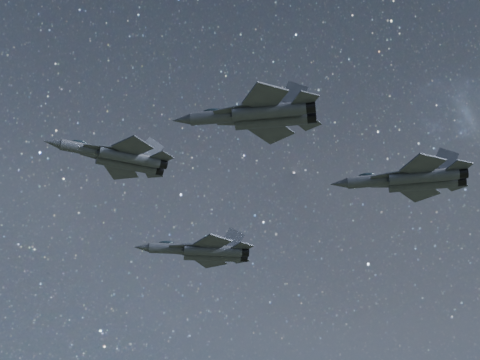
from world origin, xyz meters
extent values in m
cylinder|color=#353842|center=(-16.73, -0.18, 149.85)|extent=(6.66, 2.90, 1.37)
cone|color=#353842|center=(-20.83, -1.19, 149.85)|extent=(2.35, 1.70, 1.23)
ellipsoid|color=#1B2830|center=(-17.75, -0.43, 150.51)|extent=(2.26, 1.40, 0.68)
cube|color=#353842|center=(-12.28, 0.92, 149.80)|extent=(7.33, 3.02, 1.15)
cylinder|color=#353842|center=(-11.73, 0.15, 149.41)|extent=(7.51, 3.11, 1.37)
cylinder|color=#353842|center=(-12.15, 1.86, 149.41)|extent=(7.51, 3.11, 1.37)
cylinder|color=black|center=(-7.79, 1.12, 149.41)|extent=(1.42, 1.51, 1.27)
cylinder|color=black|center=(-8.22, 2.83, 149.41)|extent=(1.42, 1.51, 1.27)
cube|color=#353842|center=(-14.90, -0.95, 149.74)|extent=(4.62, 1.20, 0.11)
cube|color=#353842|center=(-15.47, 1.36, 149.74)|extent=(4.56, 2.81, 0.11)
cube|color=#353842|center=(-11.39, -1.94, 149.58)|extent=(5.05, 5.04, 0.18)
cube|color=#353842|center=(-12.83, 3.87, 149.58)|extent=(4.36, 4.64, 0.18)
cube|color=#353842|center=(-7.86, -0.07, 149.58)|extent=(2.99, 2.99, 0.13)
cube|color=#353842|center=(-8.83, 3.86, 149.58)|extent=(2.56, 2.68, 0.13)
cube|color=#353842|center=(-9.19, 0.55, 151.08)|extent=(3.05, 0.63, 3.14)
cube|color=#353842|center=(-9.72, 2.69, 151.08)|extent=(2.95, 1.11, 3.14)
cylinder|color=#353842|center=(-5.14, 22.33, 147.40)|extent=(7.58, 1.87, 1.59)
cone|color=#353842|center=(-10.01, 22.52, 147.40)|extent=(2.49, 1.52, 1.42)
ellipsoid|color=#1B2830|center=(-6.36, 22.38, 148.17)|extent=(2.46, 1.16, 0.78)
cube|color=#353842|center=(0.15, 22.13, 147.35)|extent=(8.39, 1.85, 1.32)
cylinder|color=#353842|center=(0.52, 21.10, 146.90)|extent=(8.60, 1.91, 1.59)
cylinder|color=#353842|center=(0.59, 23.13, 146.90)|extent=(8.60, 1.91, 1.59)
cylinder|color=black|center=(5.19, 20.92, 146.90)|extent=(1.38, 1.51, 1.46)
cylinder|color=black|center=(5.27, 22.95, 146.90)|extent=(1.38, 1.51, 1.46)
cube|color=#353842|center=(-3.36, 20.89, 147.28)|extent=(5.40, 2.30, 0.12)
cube|color=#353842|center=(-3.25, 23.63, 147.28)|extent=(5.40, 1.91, 0.12)
cube|color=#353842|center=(0.22, 18.67, 147.10)|extent=(5.53, 5.72, 0.20)
cube|color=#353842|center=(0.48, 25.58, 147.10)|extent=(5.65, 5.79, 0.20)
cube|color=#353842|center=(4.73, 19.61, 147.10)|extent=(3.25, 3.34, 0.15)
cube|color=#353842|center=(4.91, 24.29, 147.10)|extent=(3.33, 3.40, 0.15)
cube|color=#353842|center=(3.45, 20.73, 148.83)|extent=(3.53, 0.58, 3.62)
cube|color=#353842|center=(3.55, 23.27, 148.83)|extent=(3.54, 0.49, 3.62)
cylinder|color=#353842|center=(-1.82, -12.25, 147.70)|extent=(6.84, 3.23, 1.41)
cone|color=#353842|center=(-6.00, -11.03, 147.70)|extent=(2.44, 1.83, 1.27)
ellipsoid|color=#1B2830|center=(-2.86, -11.94, 148.38)|extent=(2.34, 1.52, 0.70)
cube|color=#353842|center=(2.71, -13.56, 147.66)|extent=(7.52, 3.38, 1.18)
cylinder|color=#353842|center=(2.81, -14.53, 147.25)|extent=(7.71, 3.48, 1.41)
cylinder|color=#353842|center=(3.31, -12.79, 147.25)|extent=(7.71, 3.48, 1.41)
cylinder|color=black|center=(6.81, -15.70, 147.25)|extent=(1.50, 1.58, 1.31)
cylinder|color=black|center=(7.32, -13.96, 147.25)|extent=(1.50, 1.58, 1.31)
cube|color=#353842|center=(-0.59, -13.88, 147.60)|extent=(4.65, 3.04, 0.11)
cube|color=#353842|center=(0.09, -11.53, 147.60)|extent=(4.79, 1.42, 0.11)
cube|color=#353842|center=(2.02, -16.57, 147.43)|extent=(4.38, 4.69, 0.18)
cube|color=#353842|center=(3.74, -10.65, 147.43)|extent=(5.20, 5.17, 0.18)
cube|color=#353842|center=(6.13, -16.73, 147.43)|extent=(2.57, 2.70, 0.14)
cube|color=#353842|center=(7.30, -12.72, 147.43)|extent=(3.08, 3.07, 0.14)
cube|color=#353842|center=(5.27, -15.49, 148.97)|extent=(3.00, 1.26, 3.23)
cube|color=#353842|center=(5.90, -13.31, 148.97)|extent=(3.12, 0.77, 3.23)
cylinder|color=#353842|center=(20.20, 2.86, 150.09)|extent=(7.76, 3.85, 1.61)
cone|color=#353842|center=(15.48, 4.37, 150.09)|extent=(2.80, 2.13, 1.44)
ellipsoid|color=#1B2830|center=(19.02, 3.24, 150.86)|extent=(2.67, 1.78, 0.79)
cube|color=#353842|center=(25.31, 1.24, 150.04)|extent=(8.53, 4.04, 1.34)
cylinder|color=#353842|center=(25.39, 0.13, 149.57)|extent=(8.74, 4.16, 1.61)
cylinder|color=#353842|center=(26.01, 2.09, 149.57)|extent=(8.74, 4.16, 1.61)
cylinder|color=black|center=(29.91, -1.31, 149.57)|extent=(1.73, 1.82, 1.49)
cylinder|color=black|center=(30.53, 0.65, 149.57)|extent=(1.73, 1.82, 1.49)
cube|color=#353842|center=(21.54, 0.97, 149.97)|extent=(5.25, 3.57, 0.12)
cube|color=#353842|center=(22.39, 3.63, 149.97)|extent=(5.46, 1.75, 0.12)
cube|color=#353842|center=(24.44, -2.17, 149.78)|extent=(4.89, 5.27, 0.21)
cube|color=#353842|center=(26.57, 4.51, 149.78)|extent=(5.92, 5.86, 0.21)
cube|color=#353842|center=(29.11, -2.47, 149.78)|extent=(2.87, 3.03, 0.15)
cube|color=#353842|center=(30.55, 2.05, 149.78)|extent=(3.50, 3.49, 0.15)
cube|color=#353842|center=(28.16, -1.03, 151.53)|extent=(3.38, 1.52, 3.67)
cube|color=#353842|center=(28.94, 1.43, 151.53)|extent=(3.54, 0.97, 3.67)
camera|label=1|loc=(-7.66, -69.88, 107.11)|focal=50.00mm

